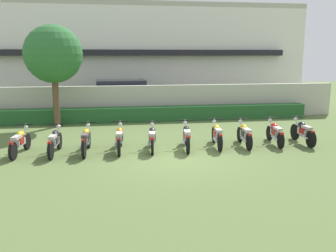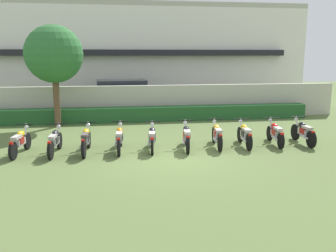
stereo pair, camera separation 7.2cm
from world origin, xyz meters
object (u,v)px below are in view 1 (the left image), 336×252
at_px(motorcycle_in_row_1, 55,141).
at_px(motorcycle_in_row_3, 120,138).
at_px(motorcycle_in_row_6, 217,135).
at_px(motorcycle_in_row_7, 244,134).
at_px(tree_near_inspector, 53,54).
at_px(parked_car, 124,97).
at_px(motorcycle_in_row_9, 303,132).
at_px(motorcycle_in_row_2, 86,140).
at_px(motorcycle_in_row_4, 152,138).
at_px(motorcycle_in_row_5, 186,136).
at_px(motorcycle_in_row_8, 275,133).
at_px(motorcycle_in_row_0, 20,142).

distance_m(motorcycle_in_row_1, motorcycle_in_row_3, 2.15).
relative_size(motorcycle_in_row_1, motorcycle_in_row_6, 1.01).
bearing_deg(motorcycle_in_row_7, motorcycle_in_row_1, 95.84).
bearing_deg(motorcycle_in_row_6, tree_near_inspector, 59.88).
xyz_separation_m(parked_car, motorcycle_in_row_9, (6.37, -8.20, -0.48)).
bearing_deg(motorcycle_in_row_6, motorcycle_in_row_2, 98.51).
relative_size(motorcycle_in_row_3, motorcycle_in_row_4, 1.09).
relative_size(motorcycle_in_row_2, motorcycle_in_row_5, 1.06).
bearing_deg(motorcycle_in_row_8, motorcycle_in_row_3, 97.70).
height_order(motorcycle_in_row_1, motorcycle_in_row_8, motorcycle_in_row_1).
xyz_separation_m(parked_car, motorcycle_in_row_3, (-0.42, -8.21, -0.49)).
bearing_deg(motorcycle_in_row_0, motorcycle_in_row_6, -83.64).
bearing_deg(motorcycle_in_row_8, motorcycle_in_row_9, -87.27).
xyz_separation_m(motorcycle_in_row_2, motorcycle_in_row_5, (3.47, -0.00, -0.01)).
xyz_separation_m(motorcycle_in_row_2, motorcycle_in_row_7, (5.64, 0.07, -0.01)).
bearing_deg(parked_car, motorcycle_in_row_4, -88.83).
xyz_separation_m(motorcycle_in_row_8, motorcycle_in_row_9, (1.07, -0.08, 0.02)).
xyz_separation_m(motorcycle_in_row_1, motorcycle_in_row_8, (7.88, 0.16, -0.01)).
bearing_deg(motorcycle_in_row_9, motorcycle_in_row_4, 92.82).
bearing_deg(motorcycle_in_row_8, parked_car, 39.99).
bearing_deg(motorcycle_in_row_9, motorcycle_in_row_6, 91.40).
distance_m(motorcycle_in_row_1, motorcycle_in_row_7, 6.66).
bearing_deg(motorcycle_in_row_8, motorcycle_in_row_0, 97.08).
bearing_deg(motorcycle_in_row_3, parked_car, 0.69).
relative_size(tree_near_inspector, motorcycle_in_row_6, 2.40).
distance_m(parked_car, motorcycle_in_row_6, 8.73).
xyz_separation_m(tree_near_inspector, motorcycle_in_row_9, (9.55, -4.78, -2.83)).
height_order(motorcycle_in_row_2, motorcycle_in_row_8, motorcycle_in_row_2).
distance_m(motorcycle_in_row_3, motorcycle_in_row_8, 5.73).
bearing_deg(motorcycle_in_row_7, motorcycle_in_row_8, -80.70).
bearing_deg(tree_near_inspector, motorcycle_in_row_3, -60.03).
bearing_deg(motorcycle_in_row_5, motorcycle_in_row_0, 95.98).
relative_size(motorcycle_in_row_0, motorcycle_in_row_3, 0.97).
bearing_deg(motorcycle_in_row_2, motorcycle_in_row_7, -86.44).
height_order(motorcycle_in_row_1, motorcycle_in_row_6, motorcycle_in_row_6).
height_order(motorcycle_in_row_4, motorcycle_in_row_9, motorcycle_in_row_9).
bearing_deg(motorcycle_in_row_2, parked_car, -7.75).
relative_size(motorcycle_in_row_5, motorcycle_in_row_6, 0.98).
bearing_deg(motorcycle_in_row_9, motorcycle_in_row_3, 92.19).
bearing_deg(motorcycle_in_row_4, motorcycle_in_row_1, 96.52).
bearing_deg(motorcycle_in_row_0, motorcycle_in_row_8, -83.42).
xyz_separation_m(motorcycle_in_row_2, motorcycle_in_row_6, (4.62, 0.12, -0.01)).
height_order(motorcycle_in_row_0, motorcycle_in_row_4, motorcycle_in_row_4).
xyz_separation_m(motorcycle_in_row_1, motorcycle_in_row_2, (1.02, 0.01, 0.01)).
bearing_deg(motorcycle_in_row_0, motorcycle_in_row_4, -85.07).
height_order(motorcycle_in_row_3, motorcycle_in_row_7, motorcycle_in_row_3).
xyz_separation_m(parked_car, tree_near_inspector, (-3.18, -3.42, 2.35)).
distance_m(tree_near_inspector, motorcycle_in_row_0, 5.55).
relative_size(motorcycle_in_row_0, motorcycle_in_row_1, 0.97).
height_order(motorcycle_in_row_1, motorcycle_in_row_2, motorcycle_in_row_2).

